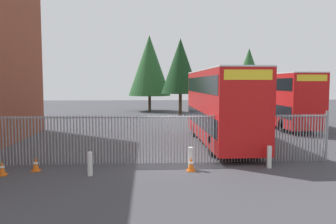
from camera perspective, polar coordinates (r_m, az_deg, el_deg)
name	(u,v)px	position (r m, az deg, el deg)	size (l,w,h in m)	color
ground_plane	(164,136)	(23.52, -0.62, -4.04)	(100.00, 100.00, 0.00)	#3D3D42
palisade_fence	(160,137)	(15.41, -1.31, -4.31)	(15.73, 0.14, 2.35)	gray
double_decker_bus_near_gate	(221,104)	(20.29, 8.82, 1.38)	(2.54, 10.81, 4.42)	red
double_decker_bus_behind_fence_left	(280,98)	(30.00, 18.35, 2.29)	(2.54, 10.81, 4.42)	red
bollard_near_left	(90,164)	(13.81, -13.00, -8.49)	(0.20, 0.20, 0.95)	silver
bollard_center_front	(191,158)	(14.45, 3.83, -7.78)	(0.20, 0.20, 0.95)	silver
bollard_near_right	(269,157)	(15.31, 16.67, -7.26)	(0.20, 0.20, 0.95)	silver
traffic_cone_by_gate	(2,168)	(15.05, -26.13, -8.49)	(0.34, 0.34, 0.59)	orange
traffic_cone_mid_forecourt	(191,164)	(14.23, 3.90, -8.75)	(0.34, 0.34, 0.59)	orange
traffic_cone_near_kerb	(36,164)	(15.21, -21.35, -8.18)	(0.34, 0.34, 0.59)	orange
tree_tall_back	(149,66)	(44.49, -3.13, 7.80)	(5.47, 5.47, 9.84)	#4C3823
tree_short_side	(249,74)	(39.78, 13.44, 6.25)	(4.03, 4.03, 7.58)	#4C3823
tree_mid_row	(180,66)	(38.89, 2.10, 7.72)	(4.38, 4.38, 8.72)	#4C3823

